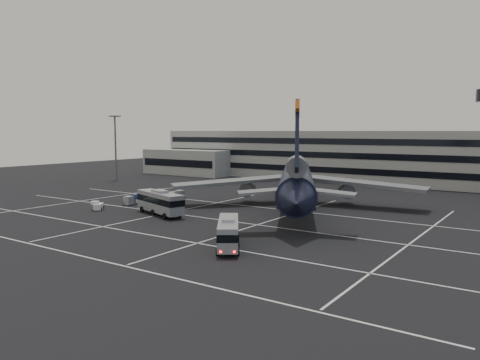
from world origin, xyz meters
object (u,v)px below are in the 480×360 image
(bus_near, at_px, (228,231))
(tug_a, at_px, (141,201))
(trijet_main, at_px, (297,179))
(uld_cluster, at_px, (155,198))
(bus_far, at_px, (160,201))

(bus_near, height_order, tug_a, bus_near)
(trijet_main, bearing_deg, tug_a, 176.86)
(uld_cluster, bearing_deg, bus_near, -32.79)
(bus_far, relative_size, tug_a, 6.11)
(trijet_main, distance_m, tug_a, 30.23)
(bus_far, distance_m, tug_a, 13.69)
(tug_a, height_order, uld_cluster, uld_cluster)
(trijet_main, relative_size, bus_near, 5.40)
(bus_near, height_order, bus_far, bus_far)
(uld_cluster, bearing_deg, tug_a, -103.00)
(trijet_main, height_order, bus_near, trijet_main)
(trijet_main, height_order, bus_far, trijet_main)
(bus_far, bearing_deg, bus_near, -98.50)
(bus_far, relative_size, uld_cluster, 0.83)
(bus_far, bearing_deg, uld_cluster, 66.23)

